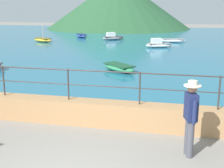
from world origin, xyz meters
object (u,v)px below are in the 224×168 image
boat_3 (159,44)px  boat_6 (113,37)px  person_walking (191,115)px  boat_2 (173,40)px  boat_7 (119,67)px  boat_1 (81,36)px  boat_4 (43,40)px

boat_3 → boat_6: 7.22m
person_walking → boat_2: bearing=92.6°
boat_3 → boat_6: bearing=134.2°
boat_3 → boat_7: size_ratio=1.08×
boat_1 → boat_2: (10.06, -3.03, 0.00)m
boat_1 → boat_3: boat_3 is taller
person_walking → boat_3: bearing=96.3°
boat_2 → boat_4: bearing=-169.9°
boat_2 → boat_3: 4.18m
boat_1 → boat_6: boat_6 is taller
boat_4 → boat_1: bearing=67.5°
boat_4 → person_walking: bearing=-57.4°
boat_2 → boat_7: size_ratio=1.04×
boat_2 → boat_6: (-6.06, 1.12, 0.07)m
person_walking → boat_1: (-11.12, 25.95, -0.72)m
boat_1 → boat_7: size_ratio=1.05×
boat_1 → boat_3: 11.48m
boat_4 → boat_7: size_ratio=1.07×
person_walking → boat_6: size_ratio=0.72×
boat_4 → boat_2: bearing=10.1°
person_walking → boat_2: 22.95m
boat_4 → boat_6: bearing=28.1°
person_walking → boat_6: bearing=106.5°
boat_2 → boat_4: size_ratio=0.98×
person_walking → boat_7: size_ratio=0.76×
boat_6 → boat_3: bearing=-45.8°
person_walking → boat_4: size_ratio=0.71×
person_walking → boat_2: (-1.06, 22.92, -0.72)m
person_walking → boat_7: bearing=111.1°
boat_3 → boat_4: bearing=170.4°
boat_3 → boat_7: boat_3 is taller
boat_2 → boat_4: 12.41m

